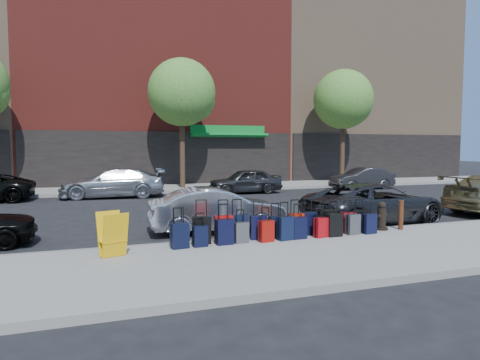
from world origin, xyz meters
name	(u,v)px	position (x,y,z in m)	size (l,w,h in m)	color
ground	(222,215)	(0.00, 0.00, 0.00)	(120.00, 120.00, 0.00)	black
sidewalk_near	(310,257)	(0.00, -6.50, 0.07)	(60.00, 4.00, 0.15)	gray
sidewalk_far	(172,188)	(0.00, 10.00, 0.07)	(60.00, 4.00, 0.15)	gray
curb_near	(272,238)	(0.00, -4.48, 0.07)	(60.00, 0.08, 0.15)	gray
curb_far	(179,192)	(0.00, 7.98, 0.07)	(60.00, 0.08, 0.15)	gray
building_center	(151,45)	(0.00, 17.99, 9.98)	(17.00, 12.85, 20.00)	maroon
building_right	(339,71)	(16.00, 17.99, 8.98)	(15.00, 12.12, 18.00)	#94765B
tree_center	(184,94)	(0.64, 9.50, 5.41)	(3.80, 3.80, 7.27)	black
tree_right	(345,101)	(11.14, 9.50, 5.41)	(3.80, 3.80, 7.27)	black
suitcase_front_0	(178,233)	(-2.50, -4.75, 0.42)	(0.39, 0.25, 0.87)	black
suitcase_front_1	(202,230)	(-1.96, -4.84, 0.48)	(0.47, 0.30, 1.05)	black
suitcase_front_2	(224,229)	(-1.42, -4.84, 0.47)	(0.45, 0.28, 1.03)	#AF0B0C
suitcase_front_3	(238,228)	(-1.04, -4.80, 0.47)	(0.45, 0.28, 1.02)	black
suitcase_front_4	(258,227)	(-0.53, -4.83, 0.45)	(0.42, 0.28, 0.95)	black
suitcase_front_5	(276,227)	(-0.03, -4.80, 0.43)	(0.37, 0.21, 0.88)	black
suitcase_front_6	(296,225)	(0.51, -4.82, 0.45)	(0.40, 0.23, 0.95)	#A81D0A
suitcase_front_7	(309,223)	(0.92, -4.75, 0.45)	(0.41, 0.26, 0.95)	black
suitcase_front_8	(329,222)	(1.50, -4.76, 0.46)	(0.44, 0.28, 1.00)	black
suitcase_front_9	(348,222)	(2.05, -4.84, 0.42)	(0.38, 0.23, 0.87)	#AA0B1A
suitcase_front_10	(360,221)	(2.47, -4.76, 0.43)	(0.37, 0.21, 0.89)	black
suitcase_back_0	(180,236)	(-2.54, -5.13, 0.44)	(0.41, 0.27, 0.93)	black
suitcase_back_1	(200,236)	(-2.07, -5.13, 0.39)	(0.34, 0.21, 0.78)	black
suitcase_back_2	(225,232)	(-1.48, -5.10, 0.45)	(0.42, 0.26, 0.96)	black
suitcase_back_3	(241,232)	(-1.06, -5.07, 0.40)	(0.36, 0.23, 0.80)	#3E3E44
suitcase_back_4	(266,231)	(-0.44, -5.15, 0.41)	(0.38, 0.26, 0.84)	maroon
suitcase_back_5	(285,228)	(0.08, -5.13, 0.44)	(0.43, 0.29, 0.94)	black
suitcase_back_6	(299,228)	(0.45, -5.10, 0.42)	(0.38, 0.24, 0.87)	black
suitcase_back_7	(321,227)	(1.05, -5.14, 0.40)	(0.37, 0.25, 0.81)	#A30A10
suitcase_back_8	(334,225)	(1.43, -5.14, 0.44)	(0.40, 0.24, 0.93)	black
suitcase_back_9	(353,224)	(2.03, -5.09, 0.42)	(0.38, 0.25, 0.86)	#3A3A3F
suitcase_back_10	(369,224)	(2.50, -5.13, 0.41)	(0.37, 0.23, 0.85)	black
fire_hydrant	(382,217)	(3.15, -4.80, 0.51)	(0.40, 0.35, 0.78)	black
bollard	(401,214)	(3.67, -4.95, 0.57)	(0.15, 0.15, 0.81)	#38190C
display_rack	(112,235)	(-4.00, -5.37, 0.60)	(0.66, 0.70, 0.92)	#ECAF0D
car_near_1	(217,210)	(-1.02, -2.90, 0.64)	(1.35, 3.87, 1.27)	silver
car_near_2	(375,203)	(4.06, -3.27, 0.65)	(2.16, 4.69, 1.30)	#2E2E30
car_far_1	(113,183)	(-3.45, 6.93, 0.71)	(2.00, 4.91, 1.43)	silver
car_far_2	(245,181)	(3.27, 6.67, 0.66)	(1.55, 3.85, 1.31)	#313134
car_far_3	(362,178)	(10.51, 6.62, 0.62)	(1.32, 3.77, 1.24)	#323235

